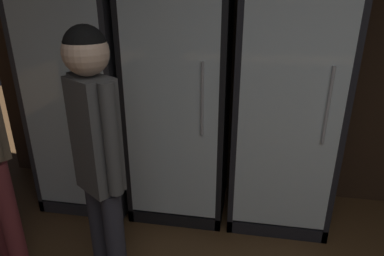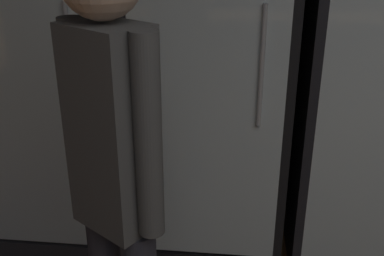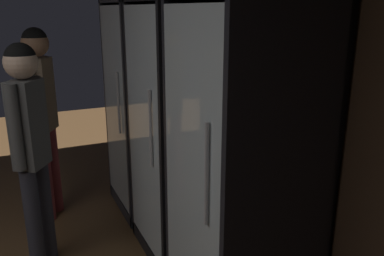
% 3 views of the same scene
% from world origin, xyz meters
% --- Properties ---
extents(cooler_far_left, '(0.73, 0.66, 1.93)m').
position_xyz_m(cooler_far_left, '(-1.97, 2.71, 0.94)').
color(cooler_far_left, '#2B2B30').
rests_on(cooler_far_left, ground).
extents(cooler_left, '(0.73, 0.66, 1.93)m').
position_xyz_m(cooler_left, '(-1.18, 2.71, 0.94)').
color(cooler_left, black).
rests_on(cooler_left, ground).
extents(cooler_center, '(0.73, 0.66, 1.93)m').
position_xyz_m(cooler_center, '(-0.40, 2.71, 0.94)').
color(cooler_center, black).
rests_on(cooler_center, ground).
extents(shopper_near, '(0.30, 0.26, 1.58)m').
position_xyz_m(shopper_near, '(-1.39, 1.64, 0.98)').
color(shopper_near, '#2D2D38').
rests_on(shopper_near, ground).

